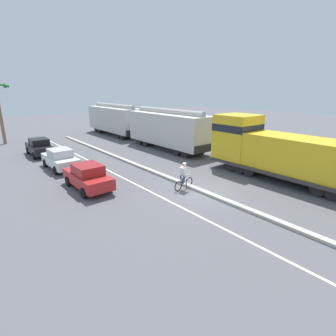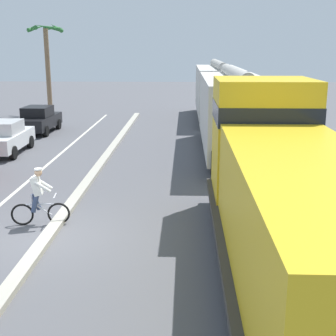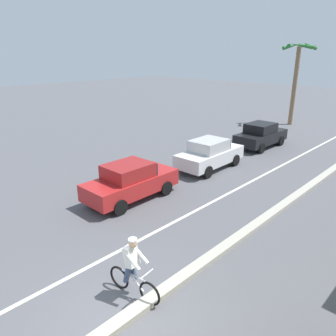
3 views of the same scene
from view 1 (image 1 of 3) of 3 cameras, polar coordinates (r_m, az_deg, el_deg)
The scene contains 10 objects.
ground_plane at distance 16.45m, azimuth 6.75°, elevation -5.02°, with size 120.00×120.00×0.00m, color #56565B.
median_curb at distance 20.79m, azimuth -5.11°, elevation -0.03°, with size 0.36×36.00×0.16m, color #B2AD9E.
lane_stripe at distance 19.65m, azimuth -10.90°, elevation -1.52°, with size 0.14×36.00×0.01m, color silver.
locomotive at distance 19.69m, azimuth 22.97°, elevation 2.89°, with size 3.10×11.61×4.20m.
hopper_car_lead at distance 27.36m, azimuth 0.05°, elevation 8.41°, with size 2.90×10.60×4.18m.
hopper_car_middle at distance 37.02m, azimuth -11.52°, elevation 10.30°, with size 2.90×10.60×4.18m.
parked_car_red at distance 17.21m, azimuth -17.08°, elevation -1.78°, with size 1.86×4.21×1.62m.
parked_car_white at distance 22.29m, azimuth -22.41°, elevation 1.86°, with size 1.89×4.23×1.62m.
parked_car_black at distance 27.76m, azimuth -26.20°, elevation 4.15°, with size 1.89×4.23×1.62m.
cyclist at distance 16.40m, azimuth 3.44°, elevation -1.95°, with size 1.70×0.51×1.71m.
Camera 1 is at (-11.03, -10.56, 6.10)m, focal length 28.00 mm.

